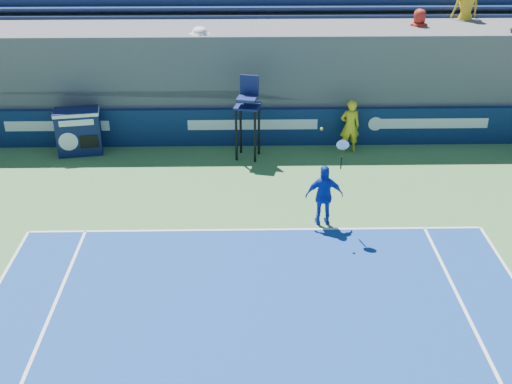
{
  "coord_description": "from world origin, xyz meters",
  "views": [
    {
      "loc": [
        -0.24,
        -1.46,
        8.02
      ],
      "look_at": [
        0.0,
        11.5,
        1.25
      ],
      "focal_mm": 45.0,
      "sensor_mm": 36.0,
      "label": 1
    }
  ],
  "objects_px": {
    "match_clock": "(79,130)",
    "tennis_player": "(324,195)",
    "ball_person": "(350,126)",
    "umpire_chair": "(248,109)"
  },
  "relations": [
    {
      "from": "ball_person",
      "to": "match_clock",
      "type": "bearing_deg",
      "value": -2.86
    },
    {
      "from": "ball_person",
      "to": "umpire_chair",
      "type": "height_order",
      "value": "umpire_chair"
    },
    {
      "from": "umpire_chair",
      "to": "tennis_player",
      "type": "xyz_separation_m",
      "value": [
        1.81,
        -4.02,
        -0.73
      ]
    },
    {
      "from": "ball_person",
      "to": "tennis_player",
      "type": "bearing_deg",
      "value": 71.07
    },
    {
      "from": "match_clock",
      "to": "tennis_player",
      "type": "relative_size",
      "value": 0.55
    },
    {
      "from": "match_clock",
      "to": "umpire_chair",
      "type": "height_order",
      "value": "umpire_chair"
    },
    {
      "from": "match_clock",
      "to": "umpire_chair",
      "type": "bearing_deg",
      "value": -4.28
    },
    {
      "from": "ball_person",
      "to": "tennis_player",
      "type": "distance_m",
      "value": 4.57
    },
    {
      "from": "ball_person",
      "to": "tennis_player",
      "type": "height_order",
      "value": "tennis_player"
    },
    {
      "from": "match_clock",
      "to": "tennis_player",
      "type": "xyz_separation_m",
      "value": [
        6.91,
        -4.4,
        0.06
      ]
    }
  ]
}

